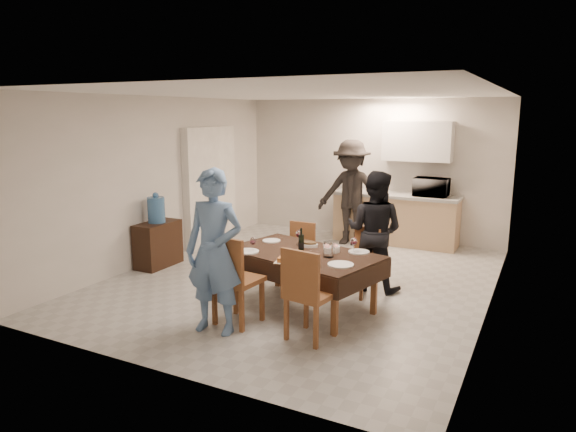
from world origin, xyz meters
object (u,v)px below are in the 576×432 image
console (158,244)px  person_far (374,231)px  dining_table (303,255)px  water_jug (156,210)px  person_near (214,252)px  water_pitcher (329,249)px  person_kitchen (351,193)px  wine_bottle (301,239)px  microwave (431,187)px  savoury_tart (297,259)px

console → person_far: size_ratio=0.47×
console → person_far: person_far is taller
dining_table → water_jug: size_ratio=5.07×
console → person_near: person_near is taller
water_jug → person_near: bearing=-36.1°
water_pitcher → person_kitchen: (-0.92, 3.24, 0.15)m
water_jug → wine_bottle: (2.70, -0.50, -0.05)m
console → wine_bottle: wine_bottle is taller
water_pitcher → microwave: bearing=83.9°
dining_table → water_jug: 2.81m
console → water_pitcher: 3.19m
wine_bottle → person_far: bearing=59.0°
microwave → savoury_tart: bearing=80.9°
water_pitcher → microwave: 3.72m
dining_table → savoury_tart: size_ratio=4.46×
water_jug → person_near: 2.72m
dining_table → person_kitchen: person_kitchen is taller
savoury_tart → microwave: (0.65, 4.02, 0.34)m
water_jug → person_far: size_ratio=0.24×
wine_bottle → savoury_tart: bearing=-70.8°
water_pitcher → person_near: (-0.90, -1.00, 0.10)m
dining_table → person_far: (0.55, 1.05, 0.14)m
water_pitcher → person_kitchen: person_kitchen is taller
console → water_pitcher: bearing=-11.0°
savoury_tart → microwave: size_ratio=0.77×
person_near → console: bearing=136.7°
dining_table → water_pitcher: (0.35, -0.05, 0.12)m
dining_table → person_far: size_ratio=1.24×
water_jug → person_far: person_far is taller
water_pitcher → person_kitchen: bearing=105.9°
person_far → microwave: bearing=-91.8°
water_jug → water_pitcher: (3.10, -0.60, -0.10)m
savoury_tart → dining_table: bearing=104.7°
wine_bottle → microwave: size_ratio=0.49×
microwave → person_far: (-0.20, -2.59, -0.27)m
water_pitcher → person_near: 1.35m
dining_table → person_near: bearing=-103.4°
savoury_tart → person_kitchen: bearing=100.7°
savoury_tart → console: bearing=161.9°
microwave → water_pitcher: bearing=83.9°
person_far → savoury_tart: bearing=75.1°
dining_table → person_far: person_far is taller
person_far → person_near: bearing=64.9°
dining_table → wine_bottle: (-0.05, 0.05, 0.17)m
person_far → water_pitcher: bearing=82.2°
water_pitcher → person_near: bearing=-132.0°
console → person_kitchen: size_ratio=0.40×
water_pitcher → person_far: 1.12m
water_jug → water_pitcher: bearing=-11.0°
console → wine_bottle: size_ratio=2.64×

